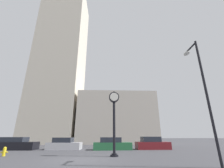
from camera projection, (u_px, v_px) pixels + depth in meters
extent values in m
plane|color=#424247|center=(77.00, 160.00, 9.92)|extent=(200.00, 200.00, 0.00)
cube|color=beige|center=(62.00, 60.00, 38.84)|extent=(10.30, 12.00, 40.26)
cube|color=beige|center=(116.00, 119.00, 34.41)|extent=(16.09, 12.00, 10.28)
cylinder|color=black|center=(114.00, 156.00, 11.65)|extent=(0.64, 0.64, 0.12)
cylinder|color=black|center=(114.00, 154.00, 11.69)|extent=(0.43, 0.43, 0.10)
cylinder|color=black|center=(114.00, 127.00, 12.37)|extent=(0.21, 0.21, 4.07)
cylinder|color=black|center=(114.00, 97.00, 13.18)|extent=(0.89, 0.40, 0.89)
cylinder|color=white|center=(114.00, 97.00, 12.99)|extent=(0.73, 0.02, 0.73)
cylinder|color=white|center=(114.00, 98.00, 13.38)|extent=(0.73, 0.02, 0.73)
sphere|color=black|center=(114.00, 92.00, 13.35)|extent=(0.12, 0.12, 0.12)
cube|color=black|center=(16.00, 146.00, 17.30)|extent=(4.76, 1.90, 0.86)
cube|color=#232833|center=(15.00, 139.00, 17.53)|extent=(2.63, 1.64, 0.53)
cube|color=#BCBCC1|center=(65.00, 146.00, 17.73)|extent=(3.94, 2.06, 0.78)
cube|color=#232833|center=(63.00, 140.00, 17.94)|extent=(2.19, 1.77, 0.55)
cube|color=#236038|center=(112.00, 146.00, 17.43)|extent=(4.49, 2.07, 0.81)
cube|color=#232833|center=(110.00, 140.00, 17.63)|extent=(2.50, 1.73, 0.56)
cube|color=maroon|center=(153.00, 146.00, 18.04)|extent=(4.05, 1.88, 0.84)
cube|color=#232833|center=(151.00, 139.00, 18.26)|extent=(2.25, 1.60, 0.60)
cylinder|color=yellow|center=(4.00, 153.00, 11.91)|extent=(0.24, 0.24, 0.53)
sphere|color=yellow|center=(5.00, 148.00, 12.01)|extent=(0.23, 0.23, 0.23)
cylinder|color=yellow|center=(2.00, 152.00, 11.91)|extent=(0.16, 0.09, 0.09)
cylinder|color=yellow|center=(7.00, 152.00, 11.93)|extent=(0.16, 0.09, 0.09)
cylinder|color=black|center=(207.00, 96.00, 8.66)|extent=(0.14, 0.14, 7.43)
cylinder|color=black|center=(191.00, 48.00, 10.41)|extent=(0.11, 1.20, 0.11)
ellipsoid|color=silver|center=(187.00, 53.00, 10.94)|extent=(0.36, 0.60, 0.24)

